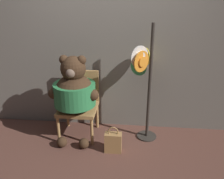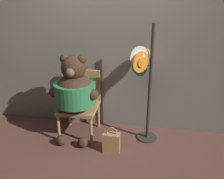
% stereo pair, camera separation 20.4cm
% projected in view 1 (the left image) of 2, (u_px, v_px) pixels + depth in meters
% --- Properties ---
extents(ground_plane, '(14.00, 14.00, 0.00)m').
position_uv_depth(ground_plane, '(102.00, 152.00, 3.28)').
color(ground_plane, brown).
extents(wall_back, '(8.00, 0.10, 2.74)m').
position_uv_depth(wall_back, '(108.00, 36.00, 3.48)').
color(wall_back, slate).
rests_on(wall_back, ground_plane).
extents(chair, '(0.52, 0.52, 0.91)m').
position_uv_depth(chair, '(79.00, 102.00, 3.57)').
color(chair, '#B2844C').
rests_on(chair, ground_plane).
extents(teddy_bear, '(0.68, 0.60, 1.21)m').
position_uv_depth(teddy_bear, '(74.00, 92.00, 3.32)').
color(teddy_bear, '#3D2819').
rests_on(teddy_bear, ground_plane).
extents(hat_display_rack, '(0.40, 0.50, 1.61)m').
position_uv_depth(hat_display_rack, '(144.00, 78.00, 3.28)').
color(hat_display_rack, '#332D28').
rests_on(hat_display_rack, ground_plane).
extents(handbag_on_ground, '(0.22, 0.12, 0.37)m').
position_uv_depth(handbag_on_ground, '(113.00, 142.00, 3.24)').
color(handbag_on_ground, '#A87A47').
rests_on(handbag_on_ground, ground_plane).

